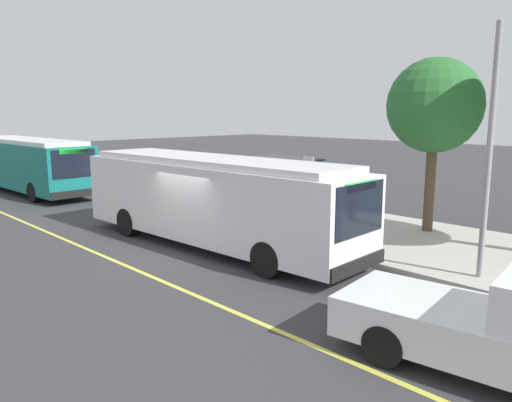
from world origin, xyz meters
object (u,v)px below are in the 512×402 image
at_px(transit_bus_second, 27,163).
at_px(route_sign_post, 308,185).
at_px(waiting_bench, 290,208).
at_px(pedestrian_commuter, 241,194).
at_px(transit_bus_main, 213,198).

distance_m(transit_bus_second, route_sign_post, 17.93).
bearing_deg(waiting_bench, pedestrian_commuter, -143.11).
distance_m(transit_bus_main, route_sign_post, 3.21).
bearing_deg(transit_bus_second, route_sign_post, 8.97).
height_order(transit_bus_main, transit_bus_second, same).
bearing_deg(pedestrian_commuter, route_sign_post, -7.75).
bearing_deg(transit_bus_second, waiting_bench, 16.43).
height_order(route_sign_post, pedestrian_commuter, route_sign_post).
height_order(transit_bus_second, route_sign_post, same).
relative_size(transit_bus_main, transit_bus_second, 1.01).
bearing_deg(waiting_bench, route_sign_post, -36.19).
xyz_separation_m(transit_bus_second, pedestrian_commuter, (13.76, 3.33, -0.50)).
bearing_deg(pedestrian_commuter, transit_bus_second, -166.38).
bearing_deg(transit_bus_main, pedestrian_commuter, 124.15).
bearing_deg(transit_bus_second, pedestrian_commuter, 13.62).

